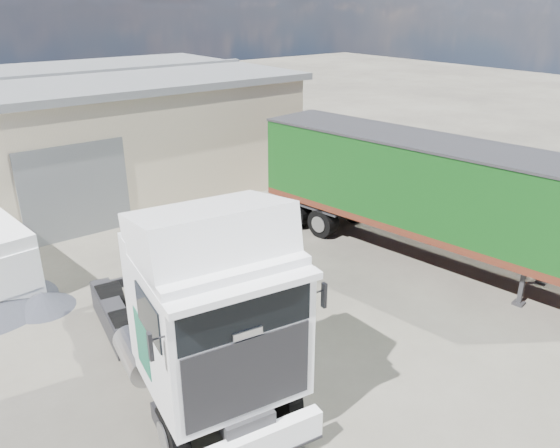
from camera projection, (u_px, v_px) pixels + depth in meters
ground at (282, 335)px, 14.83m from camera, size 120.00×120.00×0.00m
brick_boundary_wall at (399, 167)px, 25.22m from camera, size 0.35×26.00×2.50m
tractor_unit at (201, 317)px, 11.71m from camera, size 3.92×7.92×5.08m
box_trailer at (422, 186)px, 18.59m from camera, size 4.51×12.84×4.18m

